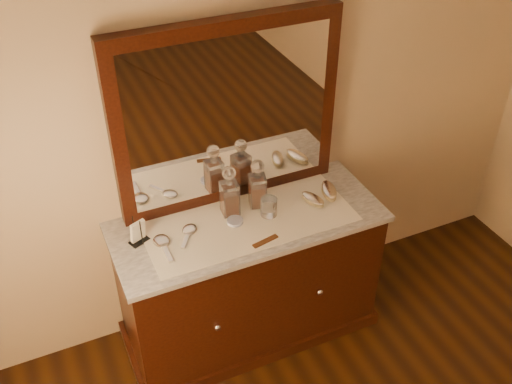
{
  "coord_description": "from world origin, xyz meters",
  "views": [
    {
      "loc": [
        -0.93,
        -0.22,
        2.8
      ],
      "look_at": [
        0.0,
        1.85,
        1.1
      ],
      "focal_mm": 40.95,
      "sensor_mm": 36.0,
      "label": 1
    }
  ],
  "objects_px": {
    "dresser_cabinet": "(249,279)",
    "hand_mirror_inner": "(189,231)",
    "hand_mirror_outer": "(163,243)",
    "pin_dish": "(235,221)",
    "decanter_left": "(230,195)",
    "brush_near": "(313,200)",
    "mirror_frame": "(228,115)",
    "comb": "(265,241)",
    "brush_far": "(329,191)",
    "decanter_right": "(257,188)",
    "napkin_rack": "(138,232)"
  },
  "relations": [
    {
      "from": "dresser_cabinet",
      "to": "napkin_rack",
      "type": "distance_m",
      "value": 0.76
    },
    {
      "from": "napkin_rack",
      "to": "comb",
      "type": "bearing_deg",
      "value": -24.84
    },
    {
      "from": "mirror_frame",
      "to": "decanter_left",
      "type": "height_order",
      "value": "mirror_frame"
    },
    {
      "from": "dresser_cabinet",
      "to": "mirror_frame",
      "type": "xyz_separation_m",
      "value": [
        0.0,
        0.25,
        0.94
      ]
    },
    {
      "from": "dresser_cabinet",
      "to": "hand_mirror_inner",
      "type": "distance_m",
      "value": 0.55
    },
    {
      "from": "pin_dish",
      "to": "decanter_left",
      "type": "distance_m",
      "value": 0.14
    },
    {
      "from": "mirror_frame",
      "to": "decanter_right",
      "type": "distance_m",
      "value": 0.43
    },
    {
      "from": "hand_mirror_outer",
      "to": "hand_mirror_inner",
      "type": "xyz_separation_m",
      "value": [
        0.15,
        0.03,
        -0.0
      ]
    },
    {
      "from": "mirror_frame",
      "to": "napkin_rack",
      "type": "relative_size",
      "value": 8.2
    },
    {
      "from": "napkin_rack",
      "to": "hand_mirror_outer",
      "type": "relative_size",
      "value": 0.68
    },
    {
      "from": "dresser_cabinet",
      "to": "comb",
      "type": "height_order",
      "value": "comb"
    },
    {
      "from": "pin_dish",
      "to": "comb",
      "type": "distance_m",
      "value": 0.22
    },
    {
      "from": "napkin_rack",
      "to": "decanter_left",
      "type": "bearing_deg",
      "value": 2.93
    },
    {
      "from": "decanter_right",
      "to": "hand_mirror_outer",
      "type": "height_order",
      "value": "decanter_right"
    },
    {
      "from": "mirror_frame",
      "to": "brush_far",
      "type": "relative_size",
      "value": 6.52
    },
    {
      "from": "decanter_right",
      "to": "brush_far",
      "type": "xyz_separation_m",
      "value": [
        0.4,
        -0.08,
        -0.09
      ]
    },
    {
      "from": "brush_near",
      "to": "hand_mirror_outer",
      "type": "xyz_separation_m",
      "value": [
        -0.84,
        0.01,
        -0.01
      ]
    },
    {
      "from": "dresser_cabinet",
      "to": "hand_mirror_outer",
      "type": "distance_m",
      "value": 0.65
    },
    {
      "from": "mirror_frame",
      "to": "comb",
      "type": "bearing_deg",
      "value": -89.03
    },
    {
      "from": "decanter_left",
      "to": "hand_mirror_outer",
      "type": "bearing_deg",
      "value": -165.98
    },
    {
      "from": "mirror_frame",
      "to": "decanter_left",
      "type": "bearing_deg",
      "value": -112.91
    },
    {
      "from": "decanter_left",
      "to": "brush_near",
      "type": "xyz_separation_m",
      "value": [
        0.44,
        -0.11,
        -0.09
      ]
    },
    {
      "from": "brush_far",
      "to": "hand_mirror_inner",
      "type": "relative_size",
      "value": 0.99
    },
    {
      "from": "pin_dish",
      "to": "brush_far",
      "type": "bearing_deg",
      "value": 0.97
    },
    {
      "from": "comb",
      "to": "brush_far",
      "type": "height_order",
      "value": "brush_far"
    },
    {
      "from": "brush_near",
      "to": "hand_mirror_inner",
      "type": "bearing_deg",
      "value": 176.81
    },
    {
      "from": "decanter_right",
      "to": "hand_mirror_inner",
      "type": "xyz_separation_m",
      "value": [
        -0.41,
        -0.07,
        -0.1
      ]
    },
    {
      "from": "dresser_cabinet",
      "to": "hand_mirror_outer",
      "type": "xyz_separation_m",
      "value": [
        -0.47,
        -0.01,
        0.45
      ]
    },
    {
      "from": "mirror_frame",
      "to": "pin_dish",
      "type": "relative_size",
      "value": 13.85
    },
    {
      "from": "napkin_rack",
      "to": "decanter_right",
      "type": "xyz_separation_m",
      "value": [
        0.66,
        0.03,
        0.06
      ]
    },
    {
      "from": "pin_dish",
      "to": "dresser_cabinet",
      "type": "bearing_deg",
      "value": -4.29
    },
    {
      "from": "dresser_cabinet",
      "to": "decanter_left",
      "type": "height_order",
      "value": "decanter_left"
    },
    {
      "from": "decanter_right",
      "to": "mirror_frame",
      "type": "bearing_deg",
      "value": 122.36
    },
    {
      "from": "decanter_left",
      "to": "pin_dish",
      "type": "bearing_deg",
      "value": -95.46
    },
    {
      "from": "comb",
      "to": "brush_far",
      "type": "bearing_deg",
      "value": 12.34
    },
    {
      "from": "pin_dish",
      "to": "brush_near",
      "type": "distance_m",
      "value": 0.45
    },
    {
      "from": "napkin_rack",
      "to": "hand_mirror_outer",
      "type": "bearing_deg",
      "value": -37.17
    },
    {
      "from": "decanter_left",
      "to": "hand_mirror_outer",
      "type": "distance_m",
      "value": 0.43
    },
    {
      "from": "comb",
      "to": "brush_far",
      "type": "distance_m",
      "value": 0.53
    },
    {
      "from": "dresser_cabinet",
      "to": "pin_dish",
      "type": "relative_size",
      "value": 16.16
    },
    {
      "from": "pin_dish",
      "to": "decanter_right",
      "type": "relative_size",
      "value": 0.3
    },
    {
      "from": "brush_far",
      "to": "hand_mirror_outer",
      "type": "distance_m",
      "value": 0.96
    },
    {
      "from": "pin_dish",
      "to": "decanter_left",
      "type": "relative_size",
      "value": 0.3
    },
    {
      "from": "decanter_left",
      "to": "brush_near",
      "type": "distance_m",
      "value": 0.46
    },
    {
      "from": "decanter_right",
      "to": "hand_mirror_inner",
      "type": "relative_size",
      "value": 1.53
    },
    {
      "from": "napkin_rack",
      "to": "decanter_right",
      "type": "height_order",
      "value": "decanter_right"
    },
    {
      "from": "pin_dish",
      "to": "brush_near",
      "type": "bearing_deg",
      "value": -2.45
    },
    {
      "from": "mirror_frame",
      "to": "hand_mirror_outer",
      "type": "bearing_deg",
      "value": -151.63
    },
    {
      "from": "mirror_frame",
      "to": "dresser_cabinet",
      "type": "bearing_deg",
      "value": -90.0
    },
    {
      "from": "dresser_cabinet",
      "to": "hand_mirror_inner",
      "type": "bearing_deg",
      "value": 175.51
    }
  ]
}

